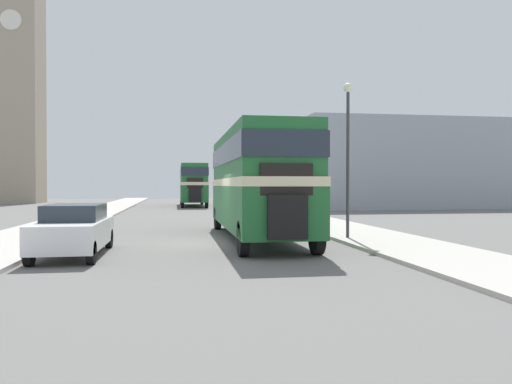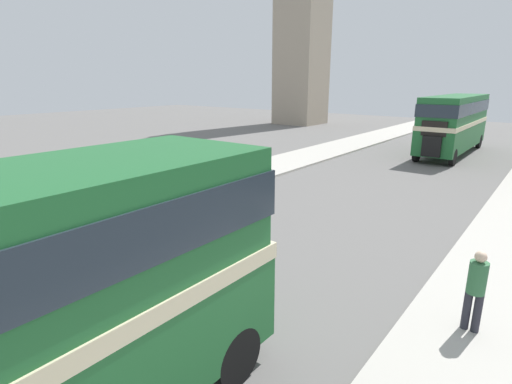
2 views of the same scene
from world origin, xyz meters
The scene contains 10 objects.
ground_plane centered at (0.00, 0.00, 0.00)m, with size 120.00×120.00×0.00m, color slate.
sidewalk_right centered at (6.75, 0.00, 0.06)m, with size 3.50×120.00×0.12m.
sidewalk_left centered at (-6.75, 0.00, 0.06)m, with size 3.50×120.00×0.12m.
double_decker_bus centered at (2.19, 1.03, 2.43)m, with size 2.56×11.12×4.08m.
bus_distant centered at (0.80, 32.04, 2.45)m, with size 2.49×10.55×4.10m.
car_parked_near centered at (-3.91, -2.58, 0.79)m, with size 1.76×4.47×1.53m.
pedestrian_walking centered at (6.28, 9.56, 1.12)m, with size 0.36×0.36×1.77m.
street_lamp centered at (5.54, -0.03, 3.96)m, with size 0.36×0.36×5.86m.
church_tower centered at (-18.89, 43.38, 17.84)m, with size 5.22×5.22×34.95m.
shop_building_block centered at (21.04, 26.17, 3.99)m, with size 21.91×10.46×7.98m.
Camera 1 is at (-0.91, -18.13, 2.12)m, focal length 35.00 mm.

